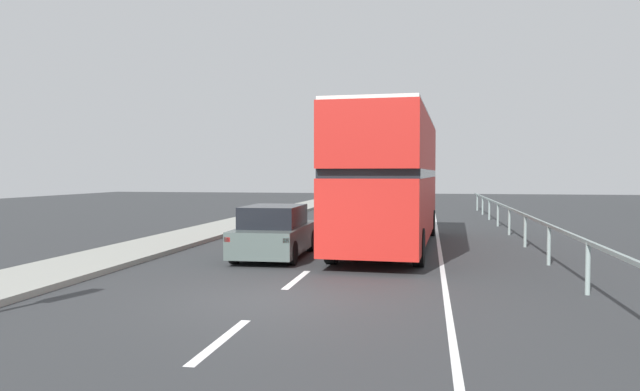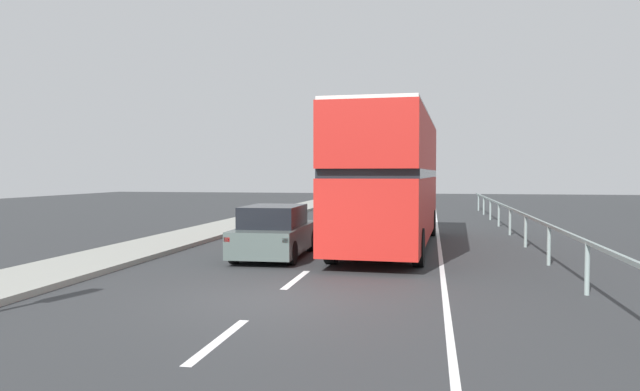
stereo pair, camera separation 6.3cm
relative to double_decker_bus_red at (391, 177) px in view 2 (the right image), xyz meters
The scene contains 6 objects.
ground_plane 8.61m from the double_decker_bus_red, 101.90° to the right, with size 75.05×120.00×0.10m, color #2E3032.
near_sidewalk_kerb 11.28m from the double_decker_bus_red, 132.86° to the right, with size 2.37×80.00×0.14m, color gray.
lane_paint_markings 2.31m from the double_decker_bus_red, 15.06° to the left, with size 3.42×46.00×0.01m.
bridge_side_railing 4.63m from the double_decker_bus_red, 11.69° to the left, with size 0.10×42.00×1.09m.
double_decker_bus_red is the anchor object (origin of this frame).
hatchback_car_near 4.47m from the double_decker_bus_red, 138.26° to the right, with size 1.87×4.30×1.49m.
Camera 2 is at (2.99, -10.89, 2.41)m, focal length 32.82 mm.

